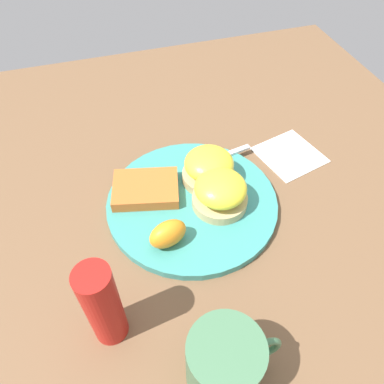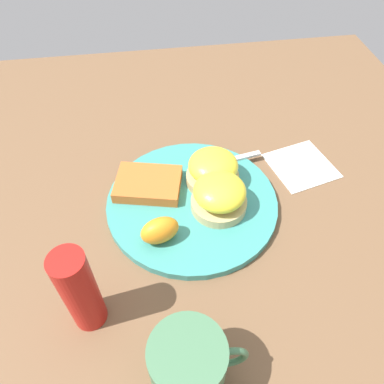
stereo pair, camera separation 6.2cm
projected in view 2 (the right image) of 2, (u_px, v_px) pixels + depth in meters
The scene contains 10 objects.
ground_plane at pixel (192, 205), 0.64m from camera, with size 1.10×1.10×0.00m, color brown.
plate at pixel (192, 202), 0.64m from camera, with size 0.29×0.29×0.01m, color teal.
sandwich_benedict_left at pixel (219, 195), 0.60m from camera, with size 0.09×0.09×0.06m.
sandwich_benedict_right at pixel (213, 170), 0.64m from camera, with size 0.09×0.09×0.06m.
hashbrown_patty at pixel (148, 184), 0.64m from camera, with size 0.11×0.08×0.02m, color #B95F27.
orange_wedge at pixel (160, 230), 0.56m from camera, with size 0.06×0.04×0.04m, color orange.
fork at pixel (192, 169), 0.68m from camera, with size 0.24×0.06×0.00m.
cup at pixel (189, 365), 0.43m from camera, with size 0.12×0.09×0.10m.
napkin at pixel (301, 165), 0.71m from camera, with size 0.11×0.11×0.00m, color white.
condiment_bottle at pixel (80, 291), 0.46m from camera, with size 0.04×0.04×0.15m, color #B21914.
Camera 2 is at (-0.06, -0.40, 0.50)m, focal length 35.00 mm.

